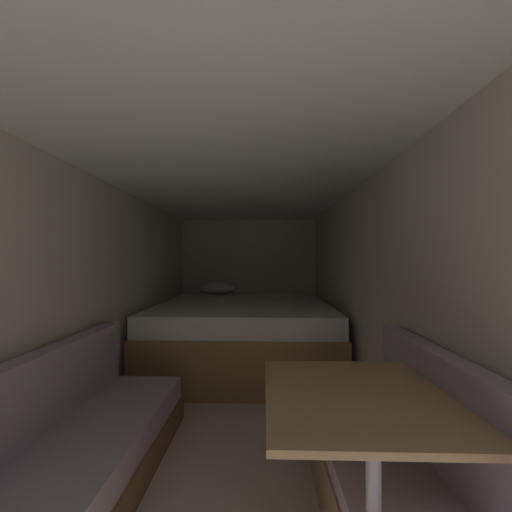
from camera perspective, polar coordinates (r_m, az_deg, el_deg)
name	(u,v)px	position (r m, az deg, el deg)	size (l,w,h in m)	color
ground_plane	(233,423)	(2.66, -4.59, -30.13)	(6.87, 6.87, 0.00)	beige
wall_back	(249,279)	(4.79, -1.41, -4.62)	(2.30, 0.05, 1.97)	beige
wall_left	(96,299)	(2.70, -29.23, -7.43)	(0.05, 4.87, 1.97)	beige
wall_right	(374,300)	(2.49, 22.44, -8.05)	(0.05, 4.87, 1.97)	beige
ceiling_slab	(233,174)	(2.42, -4.53, 15.87)	(2.30, 4.87, 0.05)	white
bed	(244,332)	(3.79, -2.39, -14.78)	(2.08, 2.07, 0.97)	#9E7247
sofa_left	(37,489)	(1.99, -37.38, -32.89)	(0.66, 2.14, 0.78)	brown
dinette_table	(356,418)	(1.37, 19.25, -28.02)	(0.72, 0.71, 0.77)	tan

